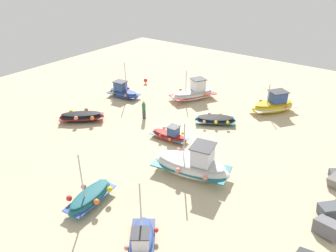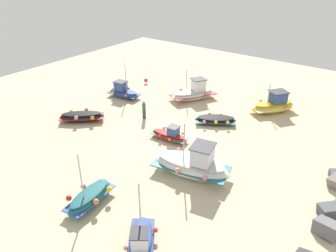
% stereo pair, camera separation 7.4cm
% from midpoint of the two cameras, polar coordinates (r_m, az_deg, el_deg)
% --- Properties ---
extents(ground_plane, '(50.46, 50.46, 0.00)m').
position_cam_midpoint_polar(ground_plane, '(25.68, 2.14, -2.12)').
color(ground_plane, beige).
extents(fishing_boat_0, '(5.02, 3.97, 3.17)m').
position_cam_midpoint_polar(fishing_boat_0, '(32.56, 4.62, 5.79)').
color(fishing_boat_0, white).
rests_on(fishing_boat_0, ground_plane).
extents(fishing_boat_1, '(3.49, 1.86, 3.69)m').
position_cam_midpoint_polar(fishing_boat_1, '(19.62, -13.45, -12.10)').
color(fishing_boat_1, '#1E6670').
rests_on(fishing_boat_1, ground_plane).
extents(fishing_boat_2, '(3.48, 3.69, 0.94)m').
position_cam_midpoint_polar(fishing_boat_2, '(29.01, -14.84, 1.61)').
color(fishing_boat_2, black).
rests_on(fishing_boat_2, ground_plane).
extents(fishing_boat_3, '(2.97, 3.66, 0.72)m').
position_cam_midpoint_polar(fishing_boat_3, '(27.96, 8.41, 1.06)').
color(fishing_boat_3, black).
rests_on(fishing_boat_3, ground_plane).
extents(fishing_boat_4, '(4.40, 3.83, 2.79)m').
position_cam_midpoint_polar(fishing_boat_4, '(31.23, 18.17, 3.54)').
color(fishing_boat_4, gold).
rests_on(fishing_boat_4, ground_plane).
extents(fishing_boat_5, '(1.55, 3.19, 1.29)m').
position_cam_midpoint_polar(fishing_boat_5, '(25.22, 0.38, -1.62)').
color(fishing_boat_5, maroon).
rests_on(fishing_boat_5, ground_plane).
extents(fishing_boat_6, '(2.92, 5.49, 3.73)m').
position_cam_midpoint_polar(fishing_boat_6, '(21.23, 4.36, -6.80)').
color(fishing_boat_6, white).
rests_on(fishing_boat_6, ground_plane).
extents(fishing_boat_7, '(1.95, 3.58, 3.70)m').
position_cam_midpoint_polar(fishing_boat_7, '(33.21, -7.78, 5.94)').
color(fishing_boat_7, '#2D4C9E').
rests_on(fishing_boat_7, ground_plane).
extents(fishing_boat_8, '(3.24, 2.81, 3.81)m').
position_cam_midpoint_polar(fishing_boat_8, '(16.87, -4.64, -19.41)').
color(fishing_boat_8, '#2D4C9E').
rests_on(fishing_boat_8, ground_plane).
extents(person_walking, '(0.32, 0.32, 1.70)m').
position_cam_midpoint_polar(person_walking, '(28.32, -4.17, 3.07)').
color(person_walking, '#2D2D38').
rests_on(person_walking, ground_plane).
extents(mooring_buoy_0, '(0.44, 0.44, 0.59)m').
position_cam_midpoint_polar(mooring_buoy_0, '(36.73, -3.84, 7.99)').
color(mooring_buoy_0, '#3F3F42').
rests_on(mooring_buoy_0, ground_plane).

